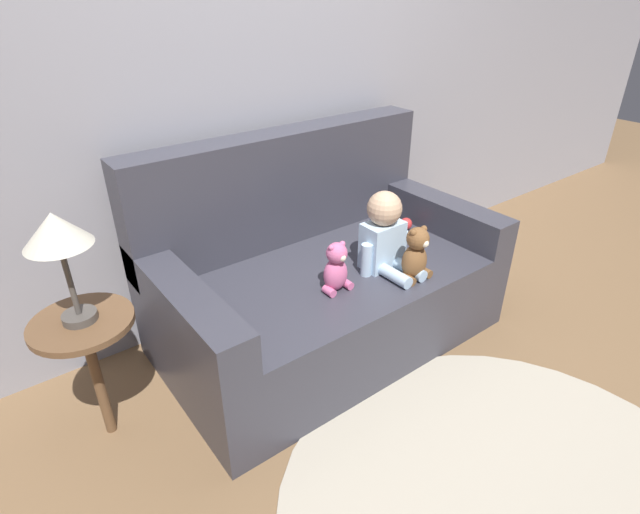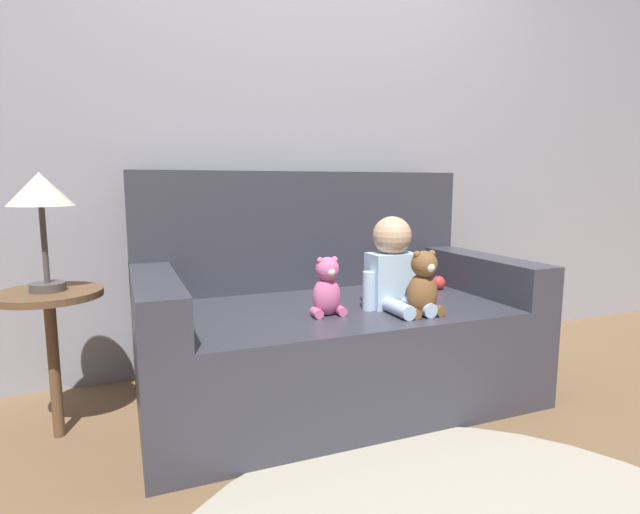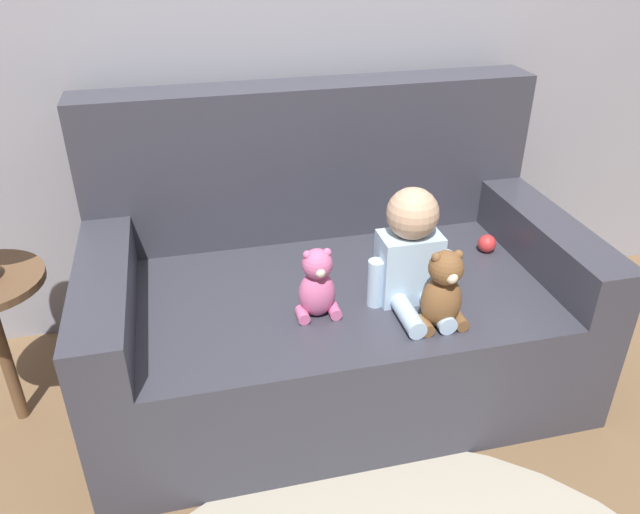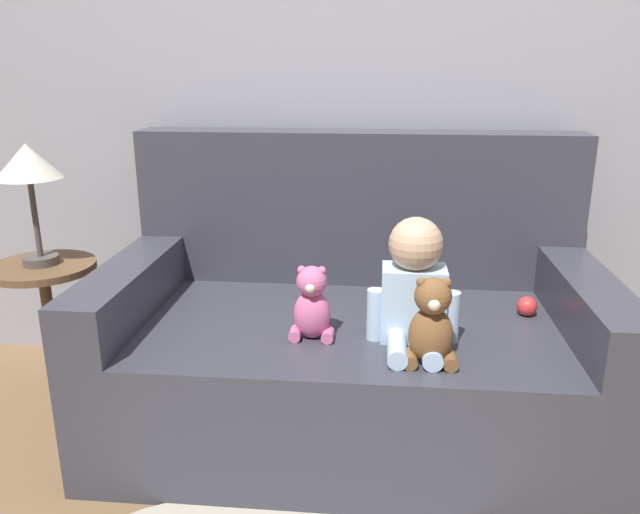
{
  "view_description": "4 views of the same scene",
  "coord_description": "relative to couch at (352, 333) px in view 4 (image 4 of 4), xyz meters",
  "views": [
    {
      "loc": [
        -1.29,
        -1.62,
        1.61
      ],
      "look_at": [
        -0.13,
        -0.11,
        0.56
      ],
      "focal_mm": 28.0,
      "sensor_mm": 36.0,
      "label": 1
    },
    {
      "loc": [
        -0.84,
        -1.93,
        0.93
      ],
      "look_at": [
        -0.1,
        -0.09,
        0.64
      ],
      "focal_mm": 28.0,
      "sensor_mm": 36.0,
      "label": 2
    },
    {
      "loc": [
        -0.47,
        -1.73,
        1.54
      ],
      "look_at": [
        -0.08,
        -0.08,
        0.57
      ],
      "focal_mm": 35.0,
      "sensor_mm": 36.0,
      "label": 3
    },
    {
      "loc": [
        0.08,
        -1.92,
        1.23
      ],
      "look_at": [
        -0.09,
        -0.14,
        0.67
      ],
      "focal_mm": 35.0,
      "sensor_mm": 36.0,
      "label": 4
    }
  ],
  "objects": [
    {
      "name": "ground_plane",
      "position": [
        0.0,
        -0.07,
        -0.33
      ],
      "size": [
        12.0,
        12.0,
        0.0
      ],
      "primitive_type": "plane",
      "color": "brown"
    },
    {
      "name": "wall_back",
      "position": [
        0.0,
        0.48,
        0.97
      ],
      "size": [
        8.0,
        0.05,
        2.6
      ],
      "color": "#93939E",
      "rests_on": "ground_plane"
    },
    {
      "name": "couch",
      "position": [
        0.0,
        0.0,
        0.0
      ],
      "size": [
        1.63,
        0.93,
        0.99
      ],
      "color": "#383842",
      "rests_on": "ground_plane"
    },
    {
      "name": "person_baby",
      "position": [
        0.19,
        -0.24,
        0.27
      ],
      "size": [
        0.28,
        0.31,
        0.38
      ],
      "color": "silver",
      "rests_on": "couch"
    },
    {
      "name": "teddy_bear_brown",
      "position": [
        0.23,
        -0.4,
        0.22
      ],
      "size": [
        0.15,
        0.12,
        0.26
      ],
      "color": "brown",
      "rests_on": "couch"
    },
    {
      "name": "plush_toy_side",
      "position": [
        -0.11,
        -0.26,
        0.21
      ],
      "size": [
        0.14,
        0.11,
        0.23
      ],
      "color": "#DB6699",
      "rests_on": "couch"
    },
    {
      "name": "toy_ball",
      "position": [
        0.58,
        -0.02,
        0.13
      ],
      "size": [
        0.07,
        0.07,
        0.07
      ],
      "color": "red",
      "rests_on": "couch"
    },
    {
      "name": "side_table",
      "position": [
        -1.09,
        -0.02,
        0.4
      ],
      "size": [
        0.37,
        0.37,
        0.97
      ],
      "color": "brown",
      "rests_on": "ground_plane"
    }
  ]
}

